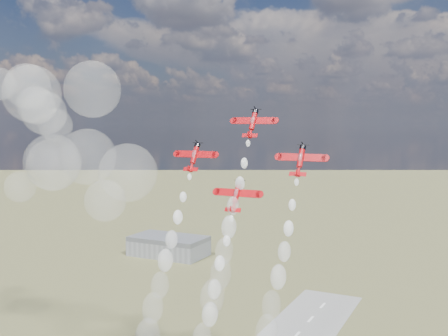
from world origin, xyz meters
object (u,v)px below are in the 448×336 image
Objects in this scene: hangar at (169,246)px; plane_lead at (253,123)px; plane_right at (300,160)px; plane_slot at (236,195)px; plane_left at (194,156)px.

plane_lead is at bearing -51.59° from hangar.
plane_lead is 18.08m from plane_right.
plane_slot is at bearing -53.24° from hangar.
plane_slot is at bearing -90.00° from plane_lead.
plane_slot is at bearing -19.11° from plane_left.
hangar is at bearing 130.54° from plane_right.
plane_left and plane_right have the same top height.
plane_right is at bearing 19.11° from plane_slot.
plane_left is 1.00× the size of plane_right.
hangar is at bearing 128.41° from plane_lead.
plane_left is (-14.81, -5.13, -9.01)m from plane_lead.
plane_slot is (14.81, -5.13, -9.01)m from plane_left.
plane_right reaches higher than plane_slot.
plane_slot is (-14.81, -5.13, -9.01)m from plane_right.
hangar is at bearing 124.34° from plane_left.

